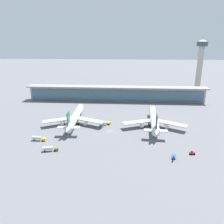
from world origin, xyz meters
TOP-DOWN VIEW (x-y plane):
  - ground_plane at (0.00, 0.00)m, footprint 1200.00×1200.00m
  - airliner_left_stand at (-27.48, 12.93)m, footprint 46.24×60.14m
  - airliner_centre_stand at (31.36, 11.50)m, footprint 46.21×60.16m
  - service_truck_near_nose_olive at (-32.02, -31.32)m, footprint 8.89×4.33m
  - service_truck_under_wing_yellow at (-43.80, -18.15)m, footprint 8.66×2.66m
  - service_truck_mid_apron_yellow at (-4.97, 10.92)m, footprint 8.39×6.67m
  - service_truck_by_tail_blue at (37.17, -34.30)m, footprint 2.93×6.93m
  - service_truck_on_taxiway_red at (48.06, -29.75)m, footprint 3.07×2.08m
  - terminal_building at (0.00, 82.89)m, footprint 183.60×12.80m
  - control_tower at (93.82, 122.23)m, footprint 12.00×12.00m

SIDE VIEW (x-z plane):
  - ground_plane at x=0.00m, z-range 0.00..0.00m
  - service_truck_by_tail_blue at x=37.17m, z-range -0.54..2.16m
  - service_truck_on_taxiway_red at x=48.06m, z-range -0.15..1.90m
  - service_truck_near_nose_olive at x=-32.02m, z-range 0.23..3.18m
  - service_truck_under_wing_yellow at x=-43.80m, z-range 0.23..3.18m
  - service_truck_mid_apron_yellow at x=-4.97m, z-range 0.23..3.18m
  - airliner_left_stand at x=-27.48m, z-range -2.97..13.05m
  - airliner_centre_stand at x=31.36m, z-range -2.97..13.05m
  - terminal_building at x=0.00m, z-range 0.27..15.47m
  - control_tower at x=93.82m, z-range 3.08..69.36m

